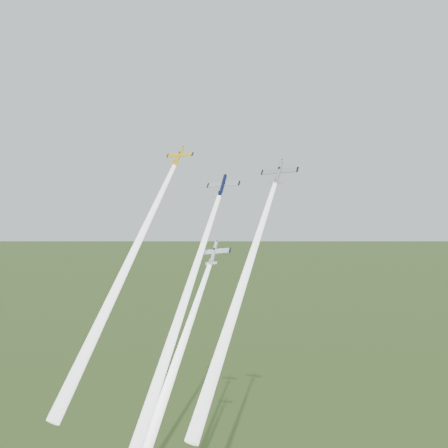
# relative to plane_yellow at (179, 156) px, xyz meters

# --- Properties ---
(plane_yellow) EXTENTS (7.91, 6.88, 6.10)m
(plane_yellow) POSITION_rel_plane_yellow_xyz_m (0.00, 0.00, 0.00)
(plane_yellow) COLOR yellow
(smoke_trail_yellow) EXTENTS (11.18, 42.52, 46.60)m
(smoke_trail_yellow) POSITION_rel_plane_yellow_xyz_m (-4.64, -22.23, -24.83)
(smoke_trail_yellow) COLOR white
(plane_navy) EXTENTS (8.29, 7.22, 7.18)m
(plane_navy) POSITION_rel_plane_yellow_xyz_m (11.30, -3.01, -6.94)
(plane_navy) COLOR #0D143B
(smoke_trail_navy) EXTENTS (8.37, 46.47, 50.55)m
(smoke_trail_navy) POSITION_rel_plane_yellow_xyz_m (8.19, -27.33, -33.74)
(smoke_trail_navy) COLOR white
(plane_silver_right) EXTENTS (9.62, 8.59, 7.94)m
(plane_silver_right) POSITION_rel_plane_yellow_xyz_m (23.70, -0.97, -3.98)
(plane_silver_right) COLOR #A1A9AF
(smoke_trail_silver_right) EXTENTS (10.52, 40.27, 44.05)m
(smoke_trail_silver_right) POSITION_rel_plane_yellow_xyz_m (19.40, -22.08, -27.53)
(smoke_trail_silver_right) COLOR white
(plane_silver_low) EXTENTS (7.70, 7.09, 7.11)m
(plane_silver_low) POSITION_rel_plane_yellow_xyz_m (11.64, -12.11, -21.13)
(plane_silver_low) COLOR silver
(smoke_trail_silver_low) EXTENTS (8.73, 37.77, 41.09)m
(smoke_trail_silver_low) POSITION_rel_plane_yellow_xyz_m (8.29, -32.02, -43.20)
(smoke_trail_silver_low) COLOR white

